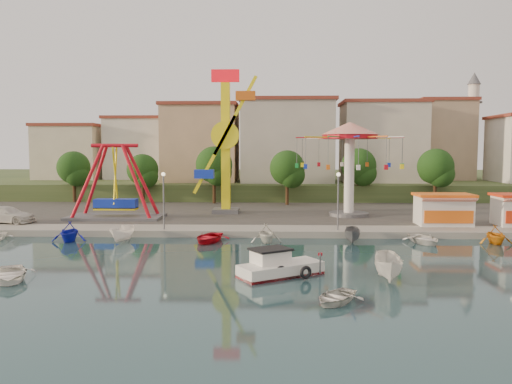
{
  "coord_description": "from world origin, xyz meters",
  "views": [
    {
      "loc": [
        2.0,
        -32.38,
        7.85
      ],
      "look_at": [
        0.48,
        14.0,
        4.0
      ],
      "focal_mm": 35.0,
      "sensor_mm": 36.0,
      "label": 1
    }
  ],
  "objects_px": {
    "pirate_ship_ride": "(115,183)",
    "wave_swinger": "(350,148)",
    "cabin_motorboat": "(278,268)",
    "skiff": "(389,267)",
    "van": "(7,215)",
    "rowboat_a": "(9,274)",
    "kamikaze_tower": "(228,145)"
  },
  "relations": [
    {
      "from": "pirate_ship_ride",
      "to": "wave_swinger",
      "type": "height_order",
      "value": "wave_swinger"
    },
    {
      "from": "cabin_motorboat",
      "to": "wave_swinger",
      "type": "bearing_deg",
      "value": 39.51
    },
    {
      "from": "wave_swinger",
      "to": "skiff",
      "type": "bearing_deg",
      "value": -93.26
    },
    {
      "from": "cabin_motorboat",
      "to": "van",
      "type": "height_order",
      "value": "van"
    },
    {
      "from": "pirate_ship_ride",
      "to": "skiff",
      "type": "relative_size",
      "value": 2.32
    },
    {
      "from": "rowboat_a",
      "to": "pirate_ship_ride",
      "type": "bearing_deg",
      "value": 66.71
    },
    {
      "from": "kamikaze_tower",
      "to": "rowboat_a",
      "type": "xyz_separation_m",
      "value": [
        -10.7,
        -28.46,
        -8.12
      ]
    },
    {
      "from": "wave_swinger",
      "to": "skiff",
      "type": "relative_size",
      "value": 2.69
    },
    {
      "from": "kamikaze_tower",
      "to": "rowboat_a",
      "type": "bearing_deg",
      "value": -110.61
    },
    {
      "from": "rowboat_a",
      "to": "van",
      "type": "xyz_separation_m",
      "value": [
        -10.83,
        19.92,
        0.99
      ]
    },
    {
      "from": "kamikaze_tower",
      "to": "skiff",
      "type": "xyz_separation_m",
      "value": [
        12.21,
        -27.61,
        -7.72
      ]
    },
    {
      "from": "kamikaze_tower",
      "to": "wave_swinger",
      "type": "bearing_deg",
      "value": -8.51
    },
    {
      "from": "rowboat_a",
      "to": "van",
      "type": "distance_m",
      "value": 22.7
    },
    {
      "from": "rowboat_a",
      "to": "skiff",
      "type": "bearing_deg",
      "value": -23.42
    },
    {
      "from": "pirate_ship_ride",
      "to": "van",
      "type": "distance_m",
      "value": 10.99
    },
    {
      "from": "wave_swinger",
      "to": "rowboat_a",
      "type": "distance_m",
      "value": 36.77
    },
    {
      "from": "kamikaze_tower",
      "to": "cabin_motorboat",
      "type": "bearing_deg",
      "value": -78.22
    },
    {
      "from": "pirate_ship_ride",
      "to": "cabin_motorboat",
      "type": "bearing_deg",
      "value": -51.78
    },
    {
      "from": "skiff",
      "to": "van",
      "type": "xyz_separation_m",
      "value": [
        -33.74,
        19.07,
        0.59
      ]
    },
    {
      "from": "kamikaze_tower",
      "to": "cabin_motorboat",
      "type": "height_order",
      "value": "kamikaze_tower"
    },
    {
      "from": "pirate_ship_ride",
      "to": "skiff",
      "type": "bearing_deg",
      "value": -43.72
    },
    {
      "from": "rowboat_a",
      "to": "wave_swinger",
      "type": "bearing_deg",
      "value": 21.77
    },
    {
      "from": "wave_swinger",
      "to": "cabin_motorboat",
      "type": "height_order",
      "value": "wave_swinger"
    },
    {
      "from": "kamikaze_tower",
      "to": "van",
      "type": "bearing_deg",
      "value": -158.37
    },
    {
      "from": "pirate_ship_ride",
      "to": "rowboat_a",
      "type": "height_order",
      "value": "pirate_ship_ride"
    },
    {
      "from": "pirate_ship_ride",
      "to": "rowboat_a",
      "type": "relative_size",
      "value": 2.41
    },
    {
      "from": "wave_swinger",
      "to": "skiff",
      "type": "xyz_separation_m",
      "value": [
        -1.45,
        -25.57,
        -7.36
      ]
    },
    {
      "from": "pirate_ship_ride",
      "to": "van",
      "type": "bearing_deg",
      "value": -159.42
    },
    {
      "from": "cabin_motorboat",
      "to": "kamikaze_tower",
      "type": "bearing_deg",
      "value": 69.53
    },
    {
      "from": "cabin_motorboat",
      "to": "rowboat_a",
      "type": "relative_size",
      "value": 1.36
    },
    {
      "from": "kamikaze_tower",
      "to": "wave_swinger",
      "type": "height_order",
      "value": "kamikaze_tower"
    },
    {
      "from": "rowboat_a",
      "to": "skiff",
      "type": "relative_size",
      "value": 0.96
    }
  ]
}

